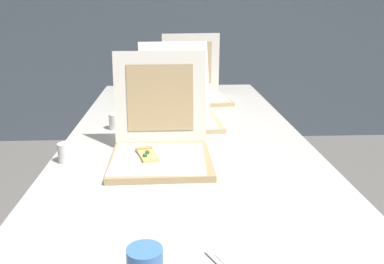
# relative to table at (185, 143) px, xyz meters

# --- Properties ---
(wall_back) EXTENTS (10.00, 0.10, 2.60)m
(wall_back) POSITION_rel_table_xyz_m (0.00, 2.32, 0.59)
(wall_back) COLOR #4C5660
(wall_back) RESTS_ON ground
(table) EXTENTS (1.00, 2.27, 0.75)m
(table) POSITION_rel_table_xyz_m (0.00, 0.00, 0.00)
(table) COLOR beige
(table) RESTS_ON ground
(pizza_box_front) EXTENTS (0.36, 0.40, 0.37)m
(pizza_box_front) POSITION_rel_table_xyz_m (-0.10, -0.31, 0.10)
(pizza_box_front) COLOR tan
(pizza_box_front) RESTS_ON table
(pizza_box_middle) EXTENTS (0.40, 0.49, 0.36)m
(pizza_box_middle) POSITION_rel_table_xyz_m (-0.02, 0.20, 0.10)
(pizza_box_middle) COLOR tan
(pizza_box_middle) RESTS_ON table
(pizza_box_back) EXTENTS (0.40, 0.40, 0.37)m
(pizza_box_back) POSITION_rel_table_xyz_m (0.09, 0.67, 0.10)
(pizza_box_back) COLOR tan
(pizza_box_back) RESTS_ON table
(cup_white_mid) EXTENTS (0.06, 0.06, 0.07)m
(cup_white_mid) POSITION_rel_table_xyz_m (-0.31, 0.09, 0.08)
(cup_white_mid) COLOR white
(cup_white_mid) RESTS_ON table
(cup_white_far) EXTENTS (0.06, 0.06, 0.07)m
(cup_white_far) POSITION_rel_table_xyz_m (-0.23, 0.36, 0.08)
(cup_white_far) COLOR white
(cup_white_far) RESTS_ON table
(cup_white_near_left) EXTENTS (0.06, 0.06, 0.07)m
(cup_white_near_left) POSITION_rel_table_xyz_m (-0.43, -0.31, 0.08)
(cup_white_near_left) COLOR white
(cup_white_near_left) RESTS_ON table
(napkin_pile) EXTENTS (0.17, 0.18, 0.01)m
(napkin_pile) POSITION_rel_table_xyz_m (0.10, -0.94, 0.05)
(napkin_pile) COLOR white
(napkin_pile) RESTS_ON table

